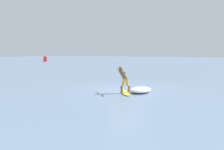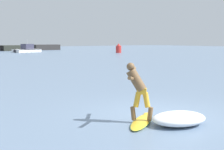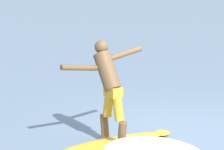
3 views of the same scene
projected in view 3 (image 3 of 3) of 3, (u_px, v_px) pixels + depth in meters
ground_plane at (184, 137)px, 9.06m from camera, size 200.00×200.00×0.00m
surfboard at (115, 142)px, 8.70m from camera, size 1.88×1.50×0.21m
surfer at (108, 82)px, 8.55m from camera, size 1.21×1.16×1.63m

